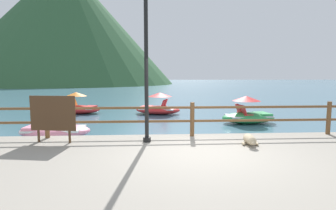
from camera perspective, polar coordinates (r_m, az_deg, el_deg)
ground_plane at (r=45.75m, az=-2.03°, el=3.67°), size 200.00×200.00×0.00m
promenade_dock at (r=4.12m, az=13.57°, el=-21.07°), size 28.00×8.00×0.40m
dock_railing at (r=7.41m, az=5.25°, el=-2.31°), size 23.92×0.12×0.95m
lamp_post at (r=6.74m, az=-4.78°, el=15.61°), size 0.28×0.28×4.66m
sign_board at (r=7.22m, az=-23.57°, el=-1.80°), size 1.17×0.23×1.19m
dog_resting at (r=6.86m, az=17.16°, el=-7.10°), size 0.42×1.07×0.26m
pedal_boat_0 at (r=12.20m, az=16.93°, el=-1.92°), size 2.48×1.48×1.21m
pedal_boat_1 at (r=15.50m, az=-18.75°, el=-0.35°), size 2.61×1.64×1.19m
pedal_boat_2 at (r=9.71m, az=-23.22°, el=-5.11°), size 2.33×1.41×0.82m
pedal_boat_3 at (r=14.50m, az=-2.19°, el=-0.42°), size 2.74×2.00×1.18m
cliff_headland at (r=76.77m, az=-19.70°, el=15.36°), size 55.63×55.63×31.27m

